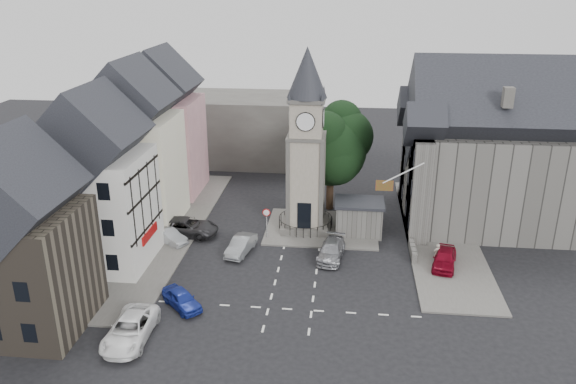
# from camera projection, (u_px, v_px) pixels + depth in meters

# --- Properties ---
(ground) EXTENTS (120.00, 120.00, 0.00)m
(ground) POSITION_uv_depth(u_px,v_px,m) (297.00, 271.00, 43.87)
(ground) COLOR black
(ground) RESTS_ON ground
(pavement_west) EXTENTS (6.00, 30.00, 0.14)m
(pavement_west) POSITION_uv_depth(u_px,v_px,m) (166.00, 230.00, 50.68)
(pavement_west) COLOR #595651
(pavement_west) RESTS_ON ground
(pavement_east) EXTENTS (6.00, 26.00, 0.14)m
(pavement_east) POSITION_uv_depth(u_px,v_px,m) (439.00, 234.00, 50.07)
(pavement_east) COLOR #595651
(pavement_east) RESTS_ON ground
(central_island) EXTENTS (10.00, 8.00, 0.16)m
(central_island) POSITION_uv_depth(u_px,v_px,m) (322.00, 228.00, 51.12)
(central_island) COLOR #595651
(central_island) RESTS_ON ground
(road_markings) EXTENTS (20.00, 8.00, 0.01)m
(road_markings) POSITION_uv_depth(u_px,v_px,m) (290.00, 309.00, 38.77)
(road_markings) COLOR silver
(road_markings) RESTS_ON ground
(clock_tower) EXTENTS (4.86, 4.86, 16.25)m
(clock_tower) POSITION_uv_depth(u_px,v_px,m) (306.00, 143.00, 48.39)
(clock_tower) COLOR #4C4944
(clock_tower) RESTS_ON ground
(stone_shelter) EXTENTS (4.30, 3.30, 3.08)m
(stone_shelter) POSITION_uv_depth(u_px,v_px,m) (359.00, 217.00, 49.80)
(stone_shelter) COLOR #56544F
(stone_shelter) RESTS_ON ground
(town_tree) EXTENTS (7.20, 7.20, 10.80)m
(town_tree) POSITION_uv_depth(u_px,v_px,m) (331.00, 141.00, 53.25)
(town_tree) COLOR black
(town_tree) RESTS_ON ground
(warning_sign_post) EXTENTS (0.70, 0.19, 2.85)m
(warning_sign_post) POSITION_uv_depth(u_px,v_px,m) (266.00, 218.00, 48.52)
(warning_sign_post) COLOR black
(warning_sign_post) RESTS_ON ground
(terrace_pink) EXTENTS (8.10, 7.60, 12.80)m
(terrace_pink) POSITION_uv_depth(u_px,v_px,m) (163.00, 131.00, 57.94)
(terrace_pink) COLOR #BC818B
(terrace_pink) RESTS_ON ground
(terrace_cream) EXTENTS (8.10, 7.60, 12.80)m
(terrace_cream) POSITION_uv_depth(u_px,v_px,m) (135.00, 154.00, 50.51)
(terrace_cream) COLOR #F4EDCC
(terrace_cream) RESTS_ON ground
(terrace_tudor) EXTENTS (8.10, 7.60, 12.00)m
(terrace_tudor) POSITION_uv_depth(u_px,v_px,m) (98.00, 189.00, 43.23)
(terrace_tudor) COLOR silver
(terrace_tudor) RESTS_ON ground
(building_sw_stone) EXTENTS (8.60, 7.60, 10.40)m
(building_sw_stone) POSITION_uv_depth(u_px,v_px,m) (16.00, 251.00, 35.32)
(building_sw_stone) COLOR #433B32
(building_sw_stone) RESTS_ON ground
(backdrop_west) EXTENTS (20.00, 10.00, 8.00)m
(backdrop_west) POSITION_uv_depth(u_px,v_px,m) (222.00, 128.00, 69.65)
(backdrop_west) COLOR #4C4944
(backdrop_west) RESTS_ON ground
(east_building) EXTENTS (14.40, 11.40, 12.60)m
(east_building) POSITION_uv_depth(u_px,v_px,m) (482.00, 159.00, 50.28)
(east_building) COLOR #56544F
(east_building) RESTS_ON ground
(east_boundary_wall) EXTENTS (0.40, 16.00, 0.90)m
(east_boundary_wall) POSITION_uv_depth(u_px,v_px,m) (406.00, 219.00, 52.07)
(east_boundary_wall) COLOR #56544F
(east_boundary_wall) RESTS_ON ground
(flagpole) EXTENTS (3.68, 0.10, 2.74)m
(flagpole) POSITION_uv_depth(u_px,v_px,m) (403.00, 173.00, 44.28)
(flagpole) COLOR white
(flagpole) RESTS_ON ground
(car_west_blue) EXTENTS (3.70, 3.68, 1.27)m
(car_west_blue) POSITION_uv_depth(u_px,v_px,m) (182.00, 299.00, 38.83)
(car_west_blue) COLOR navy
(car_west_blue) RESTS_ON ground
(car_west_silver) EXTENTS (3.85, 3.11, 1.23)m
(car_west_silver) POSITION_uv_depth(u_px,v_px,m) (169.00, 236.00, 48.32)
(car_west_silver) COLOR #9A9EA1
(car_west_silver) RESTS_ON ground
(car_west_grey) EXTENTS (5.81, 2.96, 1.57)m
(car_west_grey) POSITION_uv_depth(u_px,v_px,m) (186.00, 227.00, 49.69)
(car_west_grey) COLOR #2C2C2E
(car_west_grey) RESTS_ON ground
(car_island_silver) EXTENTS (2.25, 4.30, 1.35)m
(car_island_silver) POSITION_uv_depth(u_px,v_px,m) (241.00, 245.00, 46.52)
(car_island_silver) COLOR #92969A
(car_island_silver) RESTS_ON ground
(car_island_east) EXTENTS (2.47, 4.82, 1.34)m
(car_island_east) POSITION_uv_depth(u_px,v_px,m) (331.00, 250.00, 45.65)
(car_island_east) COLOR gray
(car_island_east) RESTS_ON ground
(car_east_red) EXTENTS (2.61, 4.53, 1.45)m
(car_east_red) POSITION_uv_depth(u_px,v_px,m) (445.00, 258.00, 44.25)
(car_east_red) COLOR maroon
(car_east_red) RESTS_ON ground
(van_sw_white) EXTENTS (2.54, 5.39, 1.49)m
(van_sw_white) POSITION_uv_depth(u_px,v_px,m) (130.00, 329.00, 35.30)
(van_sw_white) COLOR white
(van_sw_white) RESTS_ON ground
(pedestrian) EXTENTS (0.73, 0.63, 1.67)m
(pedestrian) POSITION_uv_depth(u_px,v_px,m) (437.00, 254.00, 44.77)
(pedestrian) COLOR #B6A796
(pedestrian) RESTS_ON ground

